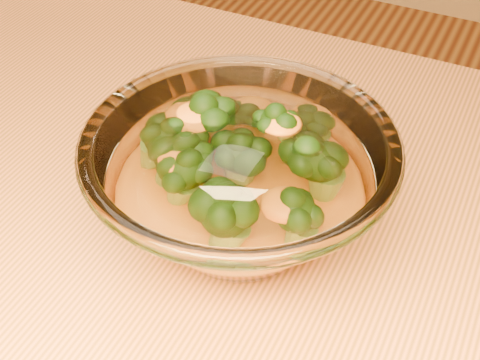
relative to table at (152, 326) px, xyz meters
name	(u,v)px	position (x,y,z in m)	size (l,w,h in m)	color
table	(152,326)	(0.00, 0.00, 0.00)	(1.20, 0.80, 0.75)	#D0733E
glass_bowl	(240,185)	(0.06, 0.05, 0.15)	(0.24, 0.24, 0.11)	white
cheese_sauce	(240,206)	(0.06, 0.05, 0.13)	(0.14, 0.14, 0.04)	orange
broccoli_heap	(235,161)	(0.05, 0.06, 0.17)	(0.17, 0.16, 0.07)	black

